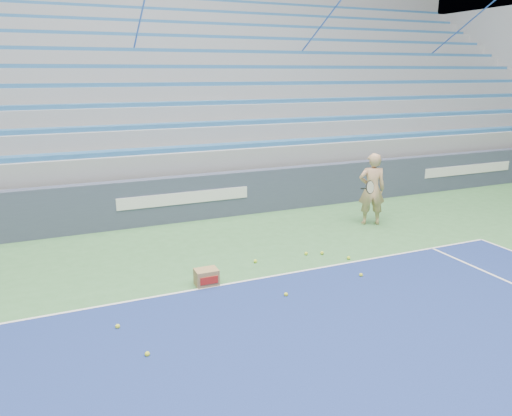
{
  "coord_description": "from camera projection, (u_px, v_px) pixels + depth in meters",
  "views": [
    {
      "loc": [
        -3.05,
        4.49,
        3.51
      ],
      "look_at": [
        0.39,
        12.38,
        1.15
      ],
      "focal_mm": 35.0,
      "sensor_mm": 36.0,
      "label": 1
    }
  ],
  "objects": [
    {
      "name": "sponsor_barrier",
      "position": [
        183.0,
        199.0,
        12.03
      ],
      "size": [
        30.0,
        0.32,
        1.1
      ],
      "color": "#3A4258",
      "rests_on": "ground"
    },
    {
      "name": "bleachers",
      "position": [
        135.0,
        107.0,
        16.6
      ],
      "size": [
        31.0,
        9.15,
        7.3
      ],
      "color": "gray",
      "rests_on": "ground"
    },
    {
      "name": "tennis_player",
      "position": [
        372.0,
        189.0,
        11.67
      ],
      "size": [
        0.97,
        0.93,
        1.7
      ],
      "color": "tan",
      "rests_on": "ground"
    },
    {
      "name": "ball_box",
      "position": [
        206.0,
        277.0,
        8.45
      ],
      "size": [
        0.38,
        0.3,
        0.29
      ],
      "color": "#967648",
      "rests_on": "ground"
    },
    {
      "name": "tennis_ball_0",
      "position": [
        322.0,
        253.0,
        9.89
      ],
      "size": [
        0.07,
        0.07,
        0.07
      ],
      "primitive_type": "sphere",
      "color": "#D8E82F",
      "rests_on": "ground"
    },
    {
      "name": "tennis_ball_1",
      "position": [
        255.0,
        261.0,
        9.46
      ],
      "size": [
        0.07,
        0.07,
        0.07
      ],
      "primitive_type": "sphere",
      "color": "#D8E82F",
      "rests_on": "ground"
    },
    {
      "name": "tennis_ball_2",
      "position": [
        361.0,
        275.0,
        8.82
      ],
      "size": [
        0.07,
        0.07,
        0.07
      ],
      "primitive_type": "sphere",
      "color": "#D8E82F",
      "rests_on": "ground"
    },
    {
      "name": "tennis_ball_3",
      "position": [
        118.0,
        326.0,
        7.04
      ],
      "size": [
        0.07,
        0.07,
        0.07
      ],
      "primitive_type": "sphere",
      "color": "#D8E82F",
      "rests_on": "ground"
    },
    {
      "name": "tennis_ball_4",
      "position": [
        306.0,
        253.0,
        9.86
      ],
      "size": [
        0.07,
        0.07,
        0.07
      ],
      "primitive_type": "sphere",
      "color": "#D8E82F",
      "rests_on": "ground"
    },
    {
      "name": "tennis_ball_5",
      "position": [
        349.0,
        258.0,
        9.63
      ],
      "size": [
        0.07,
        0.07,
        0.07
      ],
      "primitive_type": "sphere",
      "color": "#D8E82F",
      "rests_on": "ground"
    },
    {
      "name": "tennis_ball_6",
      "position": [
        147.0,
        354.0,
        6.35
      ],
      "size": [
        0.07,
        0.07,
        0.07
      ],
      "primitive_type": "sphere",
      "color": "#D8E82F",
      "rests_on": "ground"
    },
    {
      "name": "tennis_ball_7",
      "position": [
        286.0,
        294.0,
        8.05
      ],
      "size": [
        0.07,
        0.07,
        0.07
      ],
      "primitive_type": "sphere",
      "color": "#D8E82F",
      "rests_on": "ground"
    }
  ]
}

